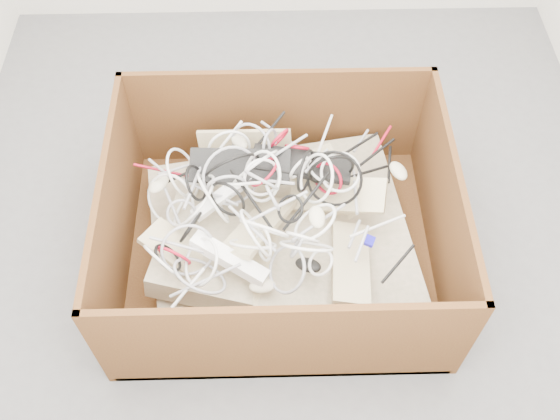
{
  "coord_description": "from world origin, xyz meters",
  "views": [
    {
      "loc": [
        -0.07,
        -1.58,
        2.35
      ],
      "look_at": [
        -0.03,
        -0.13,
        0.3
      ],
      "focal_mm": 41.0,
      "sensor_mm": 36.0,
      "label": 1
    }
  ],
  "objects_px": {
    "cardboard_box": "(275,237)",
    "power_strip_right": "(229,259)",
    "power_strip_left": "(222,196)",
    "vga_plug": "(368,240)"
  },
  "relations": [
    {
      "from": "cardboard_box",
      "to": "power_strip_left",
      "type": "relative_size",
      "value": 4.93
    },
    {
      "from": "power_strip_left",
      "to": "vga_plug",
      "type": "distance_m",
      "value": 0.59
    },
    {
      "from": "cardboard_box",
      "to": "power_strip_right",
      "type": "height_order",
      "value": "cardboard_box"
    },
    {
      "from": "cardboard_box",
      "to": "vga_plug",
      "type": "distance_m",
      "value": 0.43
    },
    {
      "from": "cardboard_box",
      "to": "vga_plug",
      "type": "relative_size",
      "value": 29.26
    },
    {
      "from": "cardboard_box",
      "to": "power_strip_right",
      "type": "distance_m",
      "value": 0.35
    },
    {
      "from": "power_strip_right",
      "to": "vga_plug",
      "type": "relative_size",
      "value": 6.87
    },
    {
      "from": "power_strip_left",
      "to": "vga_plug",
      "type": "xyz_separation_m",
      "value": [
        0.55,
        -0.21,
        -0.01
      ]
    },
    {
      "from": "cardboard_box",
      "to": "power_strip_right",
      "type": "relative_size",
      "value": 4.26
    },
    {
      "from": "power_strip_left",
      "to": "power_strip_right",
      "type": "xyz_separation_m",
      "value": [
        0.03,
        -0.28,
        -0.01
      ]
    }
  ]
}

